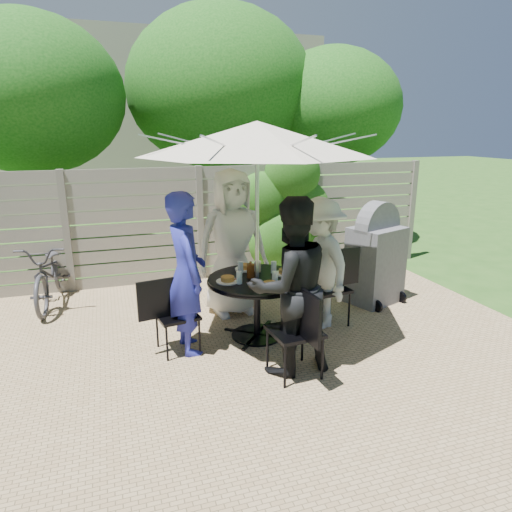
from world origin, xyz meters
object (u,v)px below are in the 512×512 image
object	(u,v)px
patio_table	(257,296)
plate_right	(285,272)
chair_left	(177,330)
glass_front	(275,278)
person_right	(320,264)
chair_front	(295,349)
person_front	(290,287)
bicycle	(51,272)
chair_back	(230,290)
chair_right	(328,303)
plate_back	(246,268)
glass_back	(240,267)
bbq_grill	(375,258)
syrup_jug	(251,271)
plate_left	(228,280)
glass_right	(274,267)
coffee_cup	(258,267)
umbrella	(257,139)
plate_front	(270,286)
person_left	(186,274)
person_back	(232,243)
glass_left	(239,278)

from	to	relation	value
patio_table	plate_right	bearing A→B (deg)	4.71
chair_left	glass_front	bearing A→B (deg)	-18.49
person_right	plate_right	xyz separation A→B (m)	(-0.47, -0.04, -0.05)
chair_front	person_front	xyz separation A→B (m)	(-0.01, 0.14, 0.61)
chair_front	bicycle	xyz separation A→B (m)	(-2.49, 2.93, 0.16)
chair_back	chair_right	bearing A→B (deg)	45.99
chair_front	plate_back	distance (m)	1.41
glass_back	bbq_grill	xyz separation A→B (m)	(2.06, 0.32, -0.15)
syrup_jug	bbq_grill	xyz separation A→B (m)	(2.00, 0.52, -0.16)
chair_front	plate_left	bearing A→B (deg)	20.44
glass_front	glass_right	world-z (taller)	same
plate_back	coffee_cup	xyz separation A→B (m)	(0.11, -0.13, 0.04)
umbrella	coffee_cup	xyz separation A→B (m)	(0.08, 0.23, -1.50)
chair_left	plate_front	world-z (taller)	chair_left
plate_right	patio_table	bearing A→B (deg)	-175.29
chair_back	plate_front	xyz separation A→B (m)	(0.11, -1.32, 0.49)
person_front	plate_back	bearing A→B (deg)	-90.00
person_left	bbq_grill	xyz separation A→B (m)	(2.76, 0.63, -0.23)
chair_left	chair_front	bearing A→B (deg)	-49.93
chair_left	plate_right	world-z (taller)	chair_left
plate_back	coffee_cup	bearing A→B (deg)	-49.75
person_back	plate_left	world-z (taller)	person_back
umbrella	chair_left	xyz separation A→B (m)	(-0.96, -0.08, -2.04)
person_back	chair_front	xyz separation A→B (m)	(0.15, -1.79, -0.67)
person_left	plate_back	size ratio (longest dim) A/B	6.90
umbrella	plate_right	size ratio (longest dim) A/B	10.63
glass_back	chair_left	bearing A→B (deg)	-158.41
chair_back	person_back	distance (m)	0.70
chair_right	syrup_jug	distance (m)	1.16
plate_front	glass_left	size ratio (longest dim) A/B	1.86
chair_back	glass_front	world-z (taller)	chair_back
plate_back	plate_left	distance (m)	0.51
person_left	plate_front	size ratio (longest dim) A/B	6.90
person_right	plate_front	bearing A→B (deg)	-66.55
person_left	glass_right	size ratio (longest dim) A/B	12.81
chair_front	bbq_grill	distance (m)	2.43
person_right	bicycle	size ratio (longest dim) A/B	0.93
chair_left	glass_right	bearing A→B (deg)	0.04
patio_table	person_left	size ratio (longest dim) A/B	0.68
person_left	chair_front	size ratio (longest dim) A/B	1.84
person_right	glass_left	xyz separation A→B (m)	(-1.08, -0.19, -0.00)
plate_right	bbq_grill	size ratio (longest dim) A/B	0.18
chair_left	glass_right	distance (m)	1.35
chair_left	syrup_jug	size ratio (longest dim) A/B	5.49
chair_right	glass_front	distance (m)	1.04
person_back	plate_back	distance (m)	0.51
umbrella	glass_back	xyz separation A→B (m)	(-0.13, 0.25, -1.49)
plate_left	person_front	bearing A→B (deg)	-61.84
umbrella	person_back	size ratio (longest dim) A/B	1.43
person_left	glass_right	bearing A→B (deg)	-84.50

